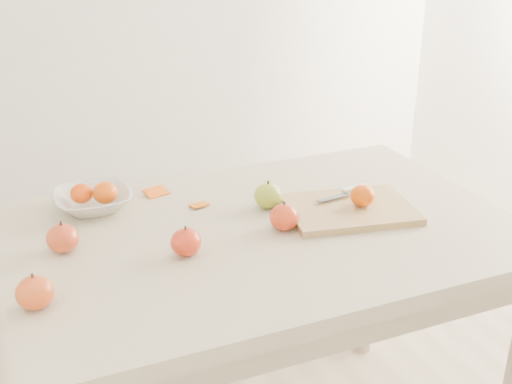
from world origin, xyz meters
name	(u,v)px	position (x,y,z in m)	size (l,w,h in m)	color
table	(264,262)	(0.00, 0.00, 0.65)	(1.20, 0.80, 0.75)	#C2B193
cutting_board	(349,209)	(0.23, -0.01, 0.76)	(0.31, 0.23, 0.02)	tan
board_tangerine	(363,196)	(0.26, -0.02, 0.80)	(0.06, 0.06, 0.05)	#CC4607
fruit_bowl	(93,201)	(-0.36, 0.26, 0.77)	(0.19, 0.19, 0.05)	silver
bowl_tangerine_near	(81,193)	(-0.38, 0.27, 0.79)	(0.06, 0.06, 0.05)	#D44A07
bowl_tangerine_far	(105,193)	(-0.33, 0.25, 0.80)	(0.06, 0.06, 0.05)	#D15407
orange_peel_a	(156,194)	(-0.19, 0.29, 0.75)	(0.06, 0.04, 0.00)	#ED5D10
orange_peel_b	(199,206)	(-0.11, 0.17, 0.75)	(0.04, 0.04, 0.00)	orange
paring_knife	(351,190)	(0.27, 0.06, 0.78)	(0.17, 0.05, 0.01)	white
apple_green	(268,196)	(0.05, 0.10, 0.78)	(0.07, 0.07, 0.07)	olive
apple_red_b	(186,242)	(-0.21, -0.06, 0.78)	(0.07, 0.07, 0.06)	#9A0C05
apple_red_d	(35,293)	(-0.54, -0.15, 0.78)	(0.07, 0.07, 0.07)	#9D100C
apple_red_a	(63,238)	(-0.46, 0.06, 0.78)	(0.07, 0.07, 0.06)	#921504
apple_red_e	(284,217)	(0.04, -0.03, 0.78)	(0.07, 0.07, 0.06)	#A7050C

